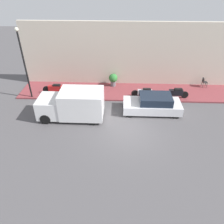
# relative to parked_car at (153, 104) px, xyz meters

# --- Properties ---
(ground_plane) EXTENTS (60.00, 60.00, 0.00)m
(ground_plane) POSITION_rel_parked_car_xyz_m (-2.46, 1.84, -0.64)
(ground_plane) COLOR #514F51
(sidewalk) EXTENTS (3.05, 17.96, 0.12)m
(sidewalk) POSITION_rel_parked_car_xyz_m (2.92, 1.84, -0.58)
(sidewalk) COLOR brown
(sidewalk) RESTS_ON ground_plane
(building_facade) EXTENTS (0.30, 17.96, 5.42)m
(building_facade) POSITION_rel_parked_car_xyz_m (4.60, 1.84, 2.07)
(building_facade) COLOR beige
(building_facade) RESTS_ON ground_plane
(parked_car) EXTENTS (1.81, 4.14, 1.35)m
(parked_car) POSITION_rel_parked_car_xyz_m (0.00, 0.00, 0.00)
(parked_car) COLOR silver
(parked_car) RESTS_ON ground_plane
(delivery_van) EXTENTS (2.04, 4.47, 2.04)m
(delivery_van) POSITION_rel_parked_car_xyz_m (-0.91, 5.67, 0.39)
(delivery_van) COLOR white
(delivery_van) RESTS_ON ground_plane
(motorcycle_red) EXTENTS (0.30, 2.10, 0.82)m
(motorcycle_red) POSITION_rel_parked_car_xyz_m (2.27, 7.75, -0.07)
(motorcycle_red) COLOR #B21E1E
(motorcycle_red) RESTS_ON sidewalk
(scooter_silver) EXTENTS (0.30, 2.13, 0.76)m
(scooter_silver) POSITION_rel_parked_car_xyz_m (1.96, 0.40, -0.10)
(scooter_silver) COLOR #B7B7BF
(scooter_silver) RESTS_ON sidewalk
(motorcycle_blue) EXTENTS (0.30, 1.84, 0.71)m
(motorcycle_blue) POSITION_rel_parked_car_xyz_m (2.22, 5.32, -0.14)
(motorcycle_blue) COLOR navy
(motorcycle_blue) RESTS_ON sidewalk
(motorcycle_black) EXTENTS (0.30, 2.04, 0.82)m
(motorcycle_black) POSITION_rel_parked_car_xyz_m (1.94, -2.06, -0.08)
(motorcycle_black) COLOR black
(motorcycle_black) RESTS_ON sidewalk
(streetlamp) EXTENTS (0.28, 0.28, 5.41)m
(streetlamp) POSITION_rel_parked_car_xyz_m (1.61, 9.57, 2.69)
(streetlamp) COLOR black
(streetlamp) RESTS_ON sidewalk
(potted_plant) EXTENTS (0.76, 0.76, 1.12)m
(potted_plant) POSITION_rel_parked_car_xyz_m (3.89, 3.03, 0.13)
(potted_plant) COLOR slate
(potted_plant) RESTS_ON sidewalk
(cafe_chair) EXTENTS (0.40, 0.40, 0.84)m
(cafe_chair) POSITION_rel_parked_car_xyz_m (4.01, -4.90, -0.03)
(cafe_chair) COLOR #262626
(cafe_chair) RESTS_ON sidewalk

